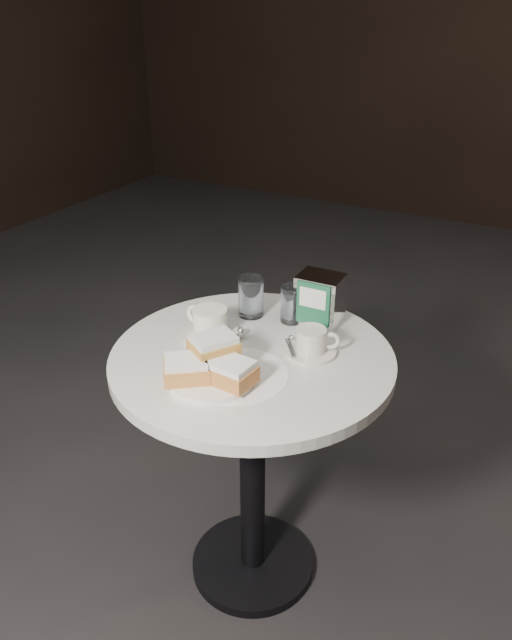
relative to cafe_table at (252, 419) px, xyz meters
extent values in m
plane|color=black|center=(0.00, 0.00, -0.55)|extent=(7.00, 7.00, 0.00)
cylinder|color=black|center=(0.00, 0.00, -0.53)|extent=(0.36, 0.36, 0.03)
cylinder|color=black|center=(0.00, 0.00, -0.18)|extent=(0.07, 0.07, 0.70)
cylinder|color=white|center=(0.00, 0.00, 0.18)|extent=(0.70, 0.70, 0.03)
cylinder|color=white|center=(0.01, -0.10, 0.20)|extent=(0.26, 0.26, 0.00)
cylinder|color=white|center=(-0.03, -0.15, 0.21)|extent=(0.26, 0.26, 0.01)
cube|color=#D18740|center=(-0.07, -0.18, 0.23)|extent=(0.13, 0.13, 0.04)
cube|color=white|center=(-0.07, -0.18, 0.26)|extent=(0.12, 0.11, 0.01)
cube|color=#C47B3C|center=(0.03, -0.15, 0.23)|extent=(0.11, 0.09, 0.04)
cube|color=white|center=(0.03, -0.15, 0.26)|extent=(0.10, 0.08, 0.01)
cube|color=gold|center=(-0.03, -0.12, 0.26)|extent=(0.12, 0.13, 0.04)
cube|color=white|center=(-0.03, -0.12, 0.29)|extent=(0.11, 0.12, 0.01)
cylinder|color=beige|center=(-0.14, 0.02, 0.20)|extent=(0.18, 0.18, 0.01)
cylinder|color=white|center=(-0.14, 0.02, 0.24)|extent=(0.11, 0.11, 0.07)
cylinder|color=#8F6B4E|center=(-0.14, 0.02, 0.27)|extent=(0.10, 0.10, 0.00)
torus|color=white|center=(-0.19, 0.04, 0.24)|extent=(0.06, 0.02, 0.05)
cube|color=silver|center=(-0.08, 0.01, 0.21)|extent=(0.06, 0.10, 0.00)
sphere|color=#AEAEB2|center=(-0.07, 0.06, 0.21)|extent=(0.02, 0.02, 0.02)
cylinder|color=beige|center=(0.12, 0.07, 0.20)|extent=(0.17, 0.17, 0.01)
cylinder|color=silver|center=(0.12, 0.07, 0.24)|extent=(0.10, 0.10, 0.06)
cylinder|color=#92694F|center=(0.12, 0.07, 0.26)|extent=(0.09, 0.09, 0.00)
torus|color=beige|center=(0.17, 0.09, 0.24)|extent=(0.05, 0.03, 0.05)
cube|color=#ACACB1|center=(0.08, 0.05, 0.21)|extent=(0.06, 0.08, 0.00)
sphere|color=silver|center=(0.06, 0.10, 0.21)|extent=(0.02, 0.02, 0.02)
cylinder|color=white|center=(-0.10, 0.18, 0.25)|extent=(0.07, 0.07, 0.11)
cylinder|color=silver|center=(-0.10, 0.18, 0.25)|extent=(0.06, 0.06, 0.09)
cylinder|color=white|center=(0.01, 0.20, 0.25)|extent=(0.07, 0.07, 0.10)
cylinder|color=white|center=(0.01, 0.20, 0.24)|extent=(0.06, 0.06, 0.08)
cube|color=white|center=(0.07, 0.24, 0.27)|extent=(0.12, 0.09, 0.13)
cube|color=#1B6140|center=(0.08, 0.19, 0.27)|extent=(0.09, 0.01, 0.12)
cube|color=white|center=(0.08, 0.18, 0.29)|extent=(0.07, 0.00, 0.05)
camera|label=1|loc=(0.64, -1.15, 0.99)|focal=35.00mm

